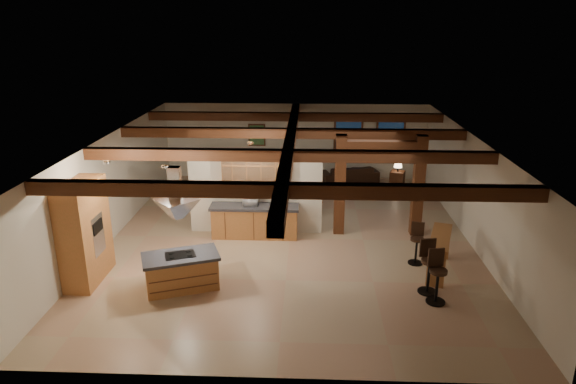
% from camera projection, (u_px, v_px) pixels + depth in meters
% --- Properties ---
extents(ground, '(12.00, 12.00, 0.00)m').
position_uv_depth(ground, '(290.00, 238.00, 14.55)').
color(ground, tan).
rests_on(ground, ground).
extents(room_walls, '(12.00, 12.00, 12.00)m').
position_uv_depth(room_walls, '(290.00, 178.00, 13.98)').
color(room_walls, beige).
rests_on(room_walls, ground).
extents(ceiling_beams, '(10.00, 12.00, 0.28)m').
position_uv_depth(ceiling_beams, '(290.00, 143.00, 13.67)').
color(ceiling_beams, '#3F1E0F').
rests_on(ceiling_beams, room_walls).
extents(timber_posts, '(2.50, 0.30, 2.90)m').
position_uv_depth(timber_posts, '(380.00, 175.00, 14.36)').
color(timber_posts, '#3F1E0F').
rests_on(timber_posts, ground).
extents(partition_wall, '(3.80, 0.18, 2.20)m').
position_uv_depth(partition_wall, '(256.00, 196.00, 14.71)').
color(partition_wall, beige).
rests_on(partition_wall, ground).
extents(pantry_cabinet, '(0.67, 1.60, 2.40)m').
position_uv_depth(pantry_cabinet, '(85.00, 233.00, 11.89)').
color(pantry_cabinet, '#B06039').
rests_on(pantry_cabinet, ground).
extents(back_counter, '(2.50, 0.66, 0.94)m').
position_uv_depth(back_counter, '(255.00, 221.00, 14.54)').
color(back_counter, '#B06039').
rests_on(back_counter, ground).
extents(upper_display_cabinet, '(1.80, 0.36, 0.95)m').
position_uv_depth(upper_display_cabinet, '(255.00, 172.00, 14.29)').
color(upper_display_cabinet, '#B06039').
rests_on(upper_display_cabinet, partition_wall).
extents(range_hood, '(1.10, 1.10, 1.40)m').
position_uv_depth(range_hood, '(177.00, 216.00, 11.30)').
color(range_hood, silver).
rests_on(range_hood, room_walls).
extents(back_windows, '(2.70, 0.07, 1.70)m').
position_uv_depth(back_windows, '(369.00, 141.00, 19.58)').
color(back_windows, '#3F1E0F').
rests_on(back_windows, room_walls).
extents(framed_art, '(0.65, 0.05, 0.85)m').
position_uv_depth(framed_art, '(257.00, 135.00, 19.69)').
color(framed_art, '#3F1E0F').
rests_on(framed_art, room_walls).
extents(recessed_cans, '(3.16, 2.46, 0.03)m').
position_uv_depth(recessed_cans, '(178.00, 156.00, 11.91)').
color(recessed_cans, silver).
rests_on(recessed_cans, room_walls).
extents(kitchen_island, '(1.91, 1.44, 0.84)m').
position_uv_depth(kitchen_island, '(181.00, 271.00, 11.73)').
color(kitchen_island, '#B06039').
rests_on(kitchen_island, ground).
extents(dining_table, '(1.91, 1.43, 0.60)m').
position_uv_depth(dining_table, '(292.00, 199.00, 16.85)').
color(dining_table, '#3C1F0F').
rests_on(dining_table, ground).
extents(sofa, '(2.28, 1.34, 0.63)m').
position_uv_depth(sofa, '(350.00, 174.00, 19.56)').
color(sofa, black).
rests_on(sofa, ground).
extents(microwave, '(0.43, 0.31, 0.23)m').
position_uv_depth(microwave, '(251.00, 202.00, 14.36)').
color(microwave, silver).
rests_on(microwave, back_counter).
extents(bar_counter, '(0.98, 1.84, 0.94)m').
position_uv_depth(bar_counter, '(440.00, 248.00, 12.44)').
color(bar_counter, '#B06039').
rests_on(bar_counter, ground).
extents(side_table, '(0.63, 0.63, 0.61)m').
position_uv_depth(side_table, '(397.00, 179.00, 18.93)').
color(side_table, '#3F1E0F').
rests_on(side_table, ground).
extents(table_lamp, '(0.30, 0.30, 0.35)m').
position_uv_depth(table_lamp, '(398.00, 165.00, 18.75)').
color(table_lamp, black).
rests_on(table_lamp, side_table).
extents(bar_stool_a, '(0.43, 0.44, 1.21)m').
position_uv_depth(bar_stool_a, '(437.00, 276.00, 11.09)').
color(bar_stool_a, black).
rests_on(bar_stool_a, ground).
extents(bar_stool_b, '(0.44, 0.45, 1.24)m').
position_uv_depth(bar_stool_b, '(429.00, 266.00, 11.50)').
color(bar_stool_b, black).
rests_on(bar_stool_b, ground).
extents(bar_stool_c, '(0.37, 0.39, 1.06)m').
position_uv_depth(bar_stool_c, '(417.00, 243.00, 12.91)').
color(bar_stool_c, black).
rests_on(bar_stool_c, ground).
extents(dining_chairs, '(2.02, 2.02, 1.08)m').
position_uv_depth(dining_chairs, '(292.00, 192.00, 16.77)').
color(dining_chairs, '#3F1E0F').
rests_on(dining_chairs, ground).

